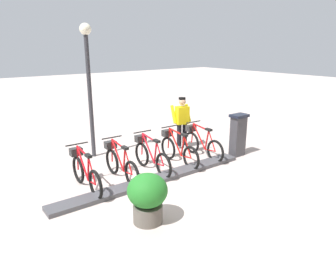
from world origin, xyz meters
TOP-DOWN VIEW (x-y plane):
  - ground_plane at (0.00, 0.00)m, footprint 60.00×60.00m
  - dock_rail_base at (0.00, 0.00)m, footprint 0.44×5.37m
  - payment_kiosk at (0.05, -3.04)m, footprint 0.36×0.52m
  - bike_docked_0 at (0.62, -2.09)m, footprint 1.72×0.54m
  - bike_docked_1 at (0.62, -1.17)m, footprint 1.72×0.54m
  - bike_docked_2 at (0.62, -0.26)m, footprint 1.72×0.54m
  - bike_docked_3 at (0.62, 0.65)m, footprint 1.72×0.54m
  - bike_docked_4 at (0.62, 1.57)m, footprint 1.72×0.54m
  - worker_near_rack at (1.62, -2.16)m, footprint 0.55×0.68m
  - lamp_post at (2.63, 0.46)m, footprint 0.32×0.32m
  - planter_bush at (-1.42, 1.20)m, footprint 0.76×0.76m

SIDE VIEW (x-z plane):
  - ground_plane at x=0.00m, z-range 0.00..0.00m
  - dock_rail_base at x=0.00m, z-range 0.00..0.10m
  - bike_docked_0 at x=0.62m, z-range -0.08..0.94m
  - bike_docked_1 at x=0.62m, z-range -0.08..0.94m
  - bike_docked_2 at x=0.62m, z-range -0.08..0.94m
  - bike_docked_3 at x=0.62m, z-range -0.08..0.94m
  - bike_docked_4 at x=0.62m, z-range -0.08..0.94m
  - planter_bush at x=-1.42m, z-range 0.06..1.03m
  - payment_kiosk at x=0.05m, z-range 0.03..1.31m
  - worker_near_rack at x=1.62m, z-range 0.08..1.74m
  - lamp_post at x=2.63m, z-range 0.60..4.42m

